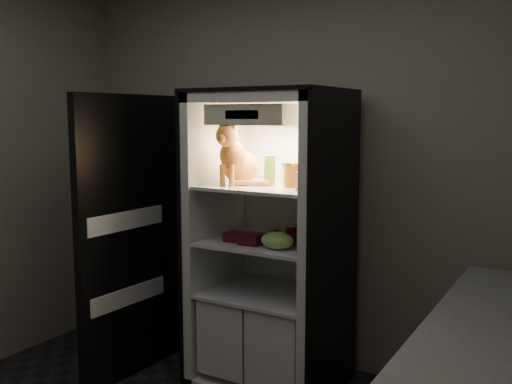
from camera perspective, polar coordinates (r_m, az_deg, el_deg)
room_shell at (r=2.43m, az=-14.41°, el=5.19°), size 3.60×3.60×3.60m
refrigerator at (r=3.66m, az=1.64°, el=-6.96°), size 0.90×0.72×1.88m
fridge_door at (r=3.82m, az=-12.46°, el=-4.62°), size 0.11×0.87×1.85m
tabby_cat at (r=3.53m, az=-1.92°, el=3.21°), size 0.34×0.38×0.41m
parmesan_shaker at (r=3.50m, az=1.38°, el=2.20°), size 0.07×0.07×0.18m
mayo_tub at (r=3.54m, az=3.36°, el=1.84°), size 0.10×0.10×0.13m
salsa_jar at (r=3.41m, az=3.51°, el=1.72°), size 0.08×0.08×0.15m
pepper_jar at (r=3.41m, az=5.62°, el=2.35°), size 0.13×0.13×0.22m
cream_carton at (r=3.26m, az=4.67°, el=1.11°), size 0.06×0.06×0.11m
soda_can_a at (r=3.53m, az=4.30°, el=-4.13°), size 0.06×0.06×0.11m
soda_can_b at (r=3.46m, az=5.51°, el=-4.24°), size 0.07×0.07×0.13m
soda_can_c at (r=3.45m, az=3.50°, el=-4.35°), size 0.06×0.06×0.12m
condiment_jar at (r=3.54m, az=1.79°, el=-4.26°), size 0.06×0.06×0.09m
grape_bag at (r=3.34m, az=2.13°, el=-4.87°), size 0.20×0.15×0.10m
berry_box_left at (r=3.55m, az=-2.04°, el=-4.48°), size 0.11×0.11×0.06m
berry_box_right at (r=3.46m, az=-0.36°, el=-4.72°), size 0.13×0.13×0.06m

